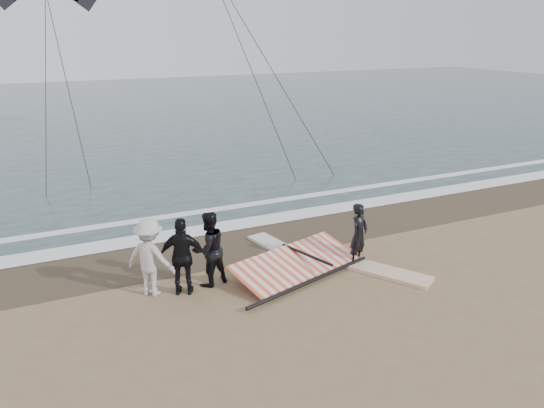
{
  "coord_description": "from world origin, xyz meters",
  "views": [
    {
      "loc": [
        -6.37,
        -8.96,
        5.99
      ],
      "look_at": [
        -0.67,
        3.0,
        1.6
      ],
      "focal_mm": 35.0,
      "sensor_mm": 36.0,
      "label": 1
    }
  ],
  "objects_px": {
    "board_white": "(384,272)",
    "board_cream": "(278,247)",
    "man_main": "(359,234)",
    "sail_rig": "(292,264)"
  },
  "relations": [
    {
      "from": "board_white",
      "to": "board_cream",
      "type": "xyz_separation_m",
      "value": [
        -1.77,
        2.62,
        -0.0
      ]
    },
    {
      "from": "man_main",
      "to": "board_white",
      "type": "height_order",
      "value": "man_main"
    },
    {
      "from": "board_cream",
      "to": "man_main",
      "type": "bearing_deg",
      "value": -60.88
    },
    {
      "from": "board_white",
      "to": "sail_rig",
      "type": "distance_m",
      "value": 2.4
    },
    {
      "from": "man_main",
      "to": "board_cream",
      "type": "xyz_separation_m",
      "value": [
        -1.49,
        1.81,
        -0.8
      ]
    },
    {
      "from": "board_white",
      "to": "board_cream",
      "type": "height_order",
      "value": "board_white"
    },
    {
      "from": "board_white",
      "to": "board_cream",
      "type": "distance_m",
      "value": 3.16
    },
    {
      "from": "board_cream",
      "to": "sail_rig",
      "type": "bearing_deg",
      "value": -112.86
    },
    {
      "from": "board_white",
      "to": "board_cream",
      "type": "relative_size",
      "value": 1.06
    },
    {
      "from": "sail_rig",
      "to": "board_cream",
      "type": "bearing_deg",
      "value": 77.59
    }
  ]
}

